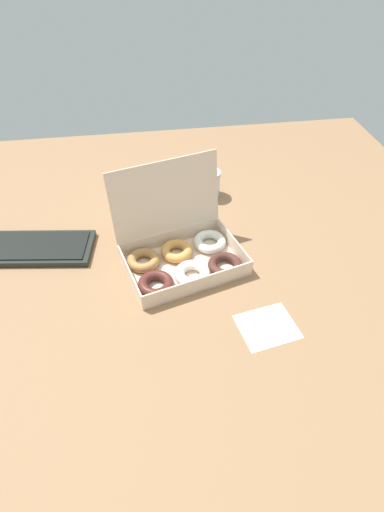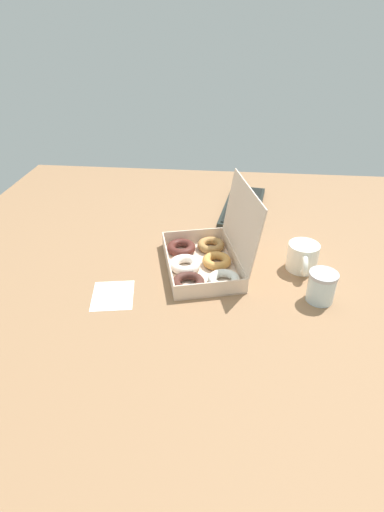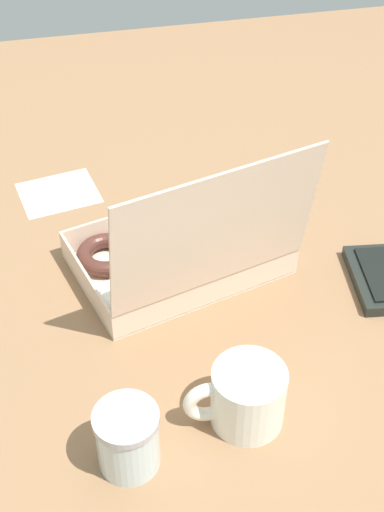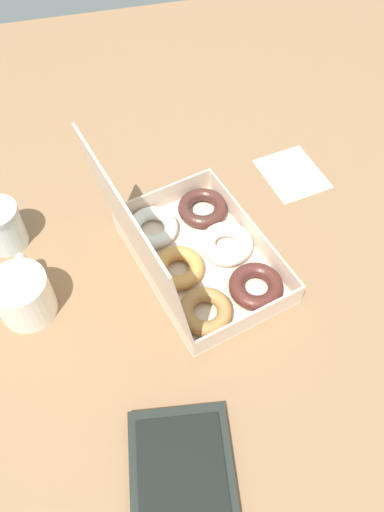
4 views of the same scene
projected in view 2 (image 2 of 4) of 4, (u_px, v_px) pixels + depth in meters
ground_plane at (192, 272)px, 126.47cm from camera, size 180.00×180.00×2.00cm
donut_box at (205, 258)px, 125.47cm from camera, size 37.11×32.23×26.31cm
keyboard at (243, 206)px, 163.37cm from camera, size 40.35×19.81×2.20cm
coffee_mug at (303, 257)px, 123.83cm from camera, size 13.20×9.54×8.68cm
glass_jar at (322, 287)px, 110.46cm from camera, size 7.97×7.97×9.05cm
paper_napkin at (113, 295)px, 114.48cm from camera, size 15.52×13.86×0.15cm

